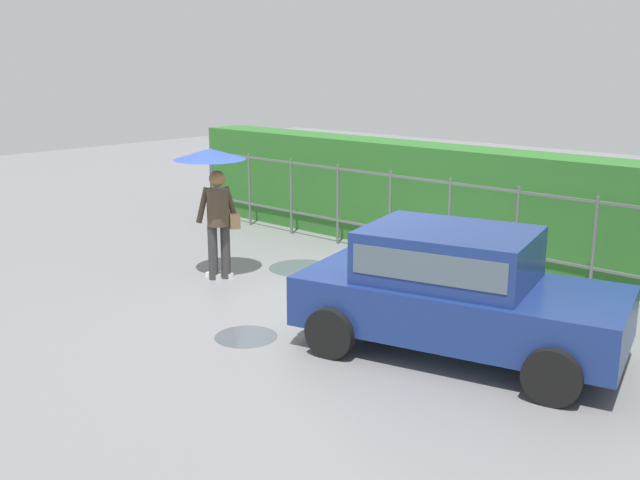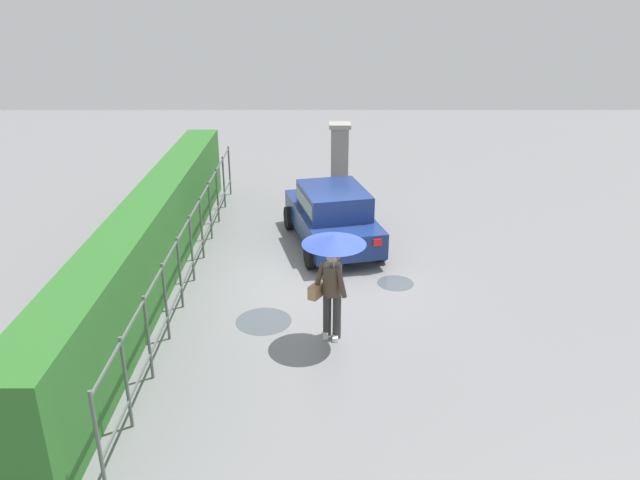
{
  "view_description": "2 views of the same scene",
  "coord_description": "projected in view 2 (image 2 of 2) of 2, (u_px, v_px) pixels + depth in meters",
  "views": [
    {
      "loc": [
        6.23,
        -7.27,
        3.36
      ],
      "look_at": [
        0.01,
        -0.39,
        1.07
      ],
      "focal_mm": 41.07,
      "sensor_mm": 36.0,
      "label": 1
    },
    {
      "loc": [
        -12.14,
        0.13,
        5.92
      ],
      "look_at": [
        -0.45,
        0.11,
        1.11
      ],
      "focal_mm": 34.59,
      "sensor_mm": 36.0,
      "label": 2
    }
  ],
  "objects": [
    {
      "name": "ground_plane",
      "position": [
        325.0,
        279.0,
        13.48
      ],
      "size": [
        40.0,
        40.0,
        0.0
      ],
      "primitive_type": "plane",
      "color": "slate"
    },
    {
      "name": "car",
      "position": [
        333.0,
        214.0,
        14.98
      ],
      "size": [
        3.98,
        2.53,
        1.48
      ],
      "rotation": [
        0.0,
        0.0,
        0.23
      ],
      "color": "navy",
      "rests_on": "ground"
    },
    {
      "name": "pedestrian",
      "position": [
        333.0,
        261.0,
        10.62
      ],
      "size": [
        1.11,
        1.11,
        2.05
      ],
      "rotation": [
        0.0,
        0.0,
        2.62
      ],
      "color": "#333333",
      "rests_on": "ground"
    },
    {
      "name": "gate_pillar",
      "position": [
        339.0,
        165.0,
        17.5
      ],
      "size": [
        0.6,
        0.6,
        2.42
      ],
      "color": "gray",
      "rests_on": "ground"
    },
    {
      "name": "fence_section",
      "position": [
        191.0,
        245.0,
        13.1
      ],
      "size": [
        12.11,
        0.05,
        1.5
      ],
      "color": "#59605B",
      "rests_on": "ground"
    },
    {
      "name": "hedge_row",
      "position": [
        152.0,
        240.0,
        13.05
      ],
      "size": [
        13.06,
        0.9,
        1.9
      ],
      "primitive_type": "cube",
      "color": "#2D6B28",
      "rests_on": "ground"
    },
    {
      "name": "puddle_near",
      "position": [
        395.0,
        283.0,
        13.29
      ],
      "size": [
        0.79,
        0.79,
        0.0
      ],
      "primitive_type": "cylinder",
      "color": "#4C545B",
      "rests_on": "ground"
    },
    {
      "name": "puddle_far",
      "position": [
        264.0,
        321.0,
        11.77
      ],
      "size": [
        1.07,
        1.07,
        0.0
      ],
      "primitive_type": "cylinder",
      "color": "#4C545B",
      "rests_on": "ground"
    }
  ]
}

